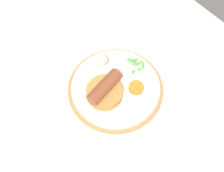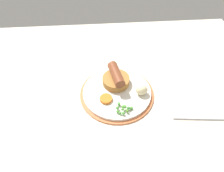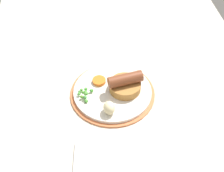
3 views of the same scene
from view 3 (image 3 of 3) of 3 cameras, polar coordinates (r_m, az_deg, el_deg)
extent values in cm
cube|color=beige|center=(87.89, 2.31, -1.89)|extent=(110.00, 80.00, 3.00)
cylinder|color=#CC6B3D|center=(85.93, 0.13, -1.55)|extent=(23.33, 23.33, 0.50)
cylinder|color=silver|center=(85.60, 0.13, -1.35)|extent=(21.47, 21.47, 1.40)
cylinder|color=#AD7538|center=(85.03, 2.20, 0.06)|extent=(8.67, 8.67, 2.36)
cylinder|color=#472614|center=(84.29, 2.21, 0.54)|extent=(6.94, 6.94, 0.30)
cylinder|color=brown|center=(83.07, 2.25, 1.35)|extent=(4.80, 9.71, 3.12)
sphere|color=#4B963D|center=(84.56, -5.96, -1.05)|extent=(0.77, 0.77, 0.77)
sphere|color=green|center=(84.64, -3.72, -0.79)|extent=(0.91, 0.91, 0.91)
sphere|color=#53A441|center=(83.95, -6.06, -1.43)|extent=(0.86, 0.86, 0.86)
sphere|color=#4E9C34|center=(85.06, -5.61, -0.70)|extent=(0.76, 0.76, 0.76)
sphere|color=#4F9435|center=(83.74, -5.33, -1.18)|extent=(0.78, 0.78, 0.78)
sphere|color=#56932B|center=(83.05, -5.59, -1.97)|extent=(0.84, 0.84, 0.84)
sphere|color=#479542|center=(84.19, -3.86, -1.03)|extent=(0.77, 0.77, 0.77)
sphere|color=#50A942|center=(83.15, -4.67, -1.39)|extent=(0.90, 0.90, 0.90)
sphere|color=#42933E|center=(82.67, -4.95, -2.12)|extent=(0.97, 0.97, 0.97)
sphere|color=green|center=(84.85, -4.81, -0.56)|extent=(0.96, 0.96, 0.96)
sphere|color=#52A73B|center=(83.35, -4.86, -1.12)|extent=(0.91, 0.91, 0.91)
sphere|color=#559E3C|center=(83.09, -4.87, -1.44)|extent=(0.93, 0.93, 0.93)
sphere|color=#4C9E38|center=(82.45, -4.73, -2.78)|extent=(0.97, 0.97, 0.97)
ellipsoid|color=beige|center=(79.12, -0.51, -4.01)|extent=(3.96, 3.47, 3.44)
cylinder|color=orange|center=(87.33, -2.39, 0.95)|extent=(4.26, 4.26, 0.92)
camera|label=1|loc=(0.90, 19.79, 46.81)|focal=50.00mm
camera|label=2|loc=(0.73, -39.02, 25.19)|focal=32.00mm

